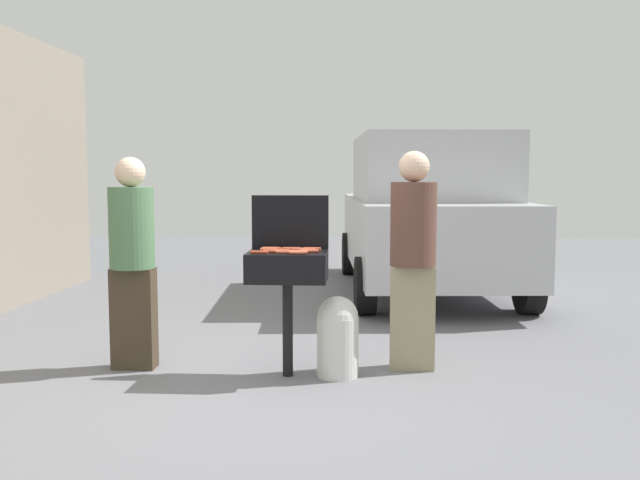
{
  "coord_description": "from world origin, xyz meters",
  "views": [
    {
      "loc": [
        0.79,
        -4.92,
        1.55
      ],
      "look_at": [
        0.44,
        0.78,
        1.0
      ],
      "focal_mm": 39.15,
      "sensor_mm": 36.0,
      "label": 1
    }
  ],
  "objects": [
    {
      "name": "hot_dog_4",
      "position": [
        0.24,
        0.39,
        0.97
      ],
      "size": [
        0.13,
        0.03,
        0.03
      ],
      "primitive_type": "cylinder",
      "rotation": [
        0.0,
        1.57,
        -0.06
      ],
      "color": "#C6593D",
      "rests_on": "bbq_grill"
    },
    {
      "name": "person_right",
      "position": [
        1.19,
        0.54,
        0.93
      ],
      "size": [
        0.36,
        0.36,
        1.72
      ],
      "rotation": [
        0.0,
        0.0,
        2.91
      ],
      "color": "gray",
      "rests_on": "ground"
    },
    {
      "name": "hot_dog_2",
      "position": [
        0.32,
        0.31,
        0.97
      ],
      "size": [
        0.13,
        0.04,
        0.03
      ],
      "primitive_type": "cylinder",
      "rotation": [
        0.0,
        1.57,
        -0.09
      ],
      "color": "#AD4228",
      "rests_on": "bbq_grill"
    },
    {
      "name": "hot_dog_1",
      "position": [
        0.21,
        0.35,
        0.97
      ],
      "size": [
        0.13,
        0.03,
        0.03
      ],
      "primitive_type": "cylinder",
      "rotation": [
        0.0,
        1.57,
        -0.05
      ],
      "color": "#B74C33",
      "rests_on": "bbq_grill"
    },
    {
      "name": "ground_plane",
      "position": [
        0.0,
        0.0,
        0.0
      ],
      "size": [
        24.0,
        24.0,
        0.0
      ],
      "primitive_type": "plane",
      "color": "slate"
    },
    {
      "name": "hot_dog_9",
      "position": [
        0.18,
        0.24,
        0.97
      ],
      "size": [
        0.13,
        0.03,
        0.03
      ],
      "primitive_type": "cylinder",
      "rotation": [
        0.0,
        1.57,
        0.01
      ],
      "color": "#AD4228",
      "rests_on": "bbq_grill"
    },
    {
      "name": "person_left",
      "position": [
        -1.02,
        0.42,
        0.91
      ],
      "size": [
        0.35,
        0.35,
        1.67
      ],
      "rotation": [
        0.0,
        0.0,
        -0.05
      ],
      "color": "#3F3323",
      "rests_on": "ground"
    },
    {
      "name": "bbq_grill",
      "position": [
        0.22,
        0.28,
        0.81
      ],
      "size": [
        0.6,
        0.44,
        0.96
      ],
      "color": "black",
      "rests_on": "ground"
    },
    {
      "name": "hot_dog_15",
      "position": [
        0.08,
        0.36,
        0.97
      ],
      "size": [
        0.13,
        0.03,
        0.03
      ],
      "primitive_type": "cylinder",
      "rotation": [
        0.0,
        1.57,
        0.06
      ],
      "color": "#C6593D",
      "rests_on": "bbq_grill"
    },
    {
      "name": "hot_dog_6",
      "position": [
        0.12,
        0.19,
        0.97
      ],
      "size": [
        0.13,
        0.03,
        0.03
      ],
      "primitive_type": "cylinder",
      "rotation": [
        0.0,
        1.57,
        0.05
      ],
      "color": "#AD4228",
      "rests_on": "bbq_grill"
    },
    {
      "name": "hot_dog_0",
      "position": [
        0.36,
        0.35,
        0.97
      ],
      "size": [
        0.13,
        0.04,
        0.03
      ],
      "primitive_type": "cylinder",
      "rotation": [
        0.0,
        1.57,
        -0.11
      ],
      "color": "#B74C33",
      "rests_on": "bbq_grill"
    },
    {
      "name": "hot_dog_10",
      "position": [
        0.03,
        0.13,
        0.97
      ],
      "size": [
        0.13,
        0.04,
        0.03
      ],
      "primitive_type": "cylinder",
      "rotation": [
        0.0,
        1.57,
        -0.07
      ],
      "color": "#AD4228",
      "rests_on": "bbq_grill"
    },
    {
      "name": "hot_dog_11",
      "position": [
        0.22,
        0.15,
        0.97
      ],
      "size": [
        0.13,
        0.03,
        0.03
      ],
      "primitive_type": "cylinder",
      "rotation": [
        0.0,
        1.57,
        0.01
      ],
      "color": "#C6593D",
      "rests_on": "bbq_grill"
    },
    {
      "name": "hot_dog_14",
      "position": [
        0.41,
        0.39,
        0.97
      ],
      "size": [
        0.13,
        0.04,
        0.03
      ],
      "primitive_type": "cylinder",
      "rotation": [
        0.0,
        1.57,
        -0.08
      ],
      "color": "#B74C33",
      "rests_on": "bbq_grill"
    },
    {
      "name": "propane_tank",
      "position": [
        0.6,
        0.3,
        0.32
      ],
      "size": [
        0.32,
        0.32,
        0.62
      ],
      "color": "silver",
      "rests_on": "ground"
    },
    {
      "name": "hot_dog_5",
      "position": [
        0.32,
        0.19,
        0.97
      ],
      "size": [
        0.13,
        0.03,
        0.03
      ],
      "primitive_type": "cylinder",
      "rotation": [
        0.0,
        1.57,
        0.06
      ],
      "color": "#C6593D",
      "rests_on": "bbq_grill"
    },
    {
      "name": "hot_dog_3",
      "position": [
        0.08,
        0.3,
        0.97
      ],
      "size": [
        0.13,
        0.04,
        0.03
      ],
      "primitive_type": "cylinder",
      "rotation": [
        0.0,
        1.57,
        0.08
      ],
      "color": "#AD4228",
      "rests_on": "bbq_grill"
    },
    {
      "name": "hot_dog_13",
      "position": [
        0.32,
        0.12,
        0.97
      ],
      "size": [
        0.13,
        0.04,
        0.03
      ],
      "primitive_type": "cylinder",
      "rotation": [
        0.0,
        1.57,
        0.1
      ],
      "color": "#C6593D",
      "rests_on": "bbq_grill"
    },
    {
      "name": "hot_dog_7",
      "position": [
        0.4,
        0.23,
        0.97
      ],
      "size": [
        0.13,
        0.04,
        0.03
      ],
      "primitive_type": "cylinder",
      "rotation": [
        0.0,
        1.57,
        0.07
      ],
      "color": "#B74C33",
      "rests_on": "bbq_grill"
    },
    {
      "name": "parked_minivan",
      "position": [
        1.62,
        4.2,
        1.03
      ],
      "size": [
        2.29,
        4.53,
        2.02
      ],
      "rotation": [
        0.0,
        0.0,
        3.21
      ],
      "color": "#B7B7BC",
      "rests_on": "ground"
    },
    {
      "name": "hot_dog_8",
      "position": [
        0.09,
        0.4,
        0.97
      ],
      "size": [
        0.13,
        0.03,
        0.03
      ],
      "primitive_type": "cylinder",
      "rotation": [
        0.0,
        1.57,
        -0.05
      ],
      "color": "#C6593D",
      "rests_on": "bbq_grill"
    },
    {
      "name": "grill_lid_open",
      "position": [
        0.22,
        0.5,
        1.17
      ],
      "size": [
        0.6,
        0.05,
        0.42
      ],
      "primitive_type": "cube",
      "color": "black",
      "rests_on": "bbq_grill"
    },
    {
      "name": "hot_dog_12",
      "position": [
        0.38,
        0.27,
        0.97
      ],
      "size": [
        0.13,
        0.04,
        0.03
      ],
      "primitive_type": "cylinder",
      "rotation": [
        0.0,
        1.57,
        -0.09
      ],
      "color": "#B74C33",
      "rests_on": "bbq_grill"
    }
  ]
}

